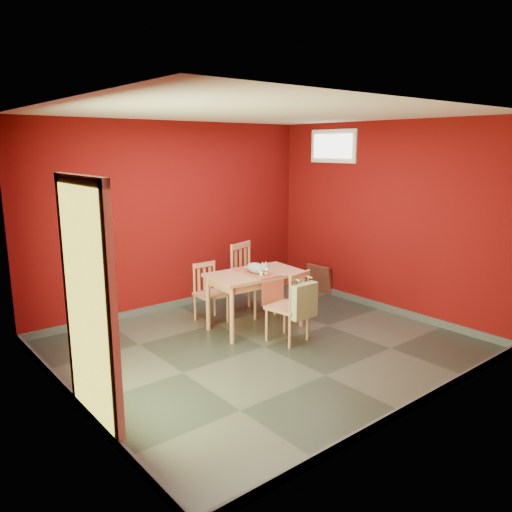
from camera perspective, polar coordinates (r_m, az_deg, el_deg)
ground at (r=6.07m, az=0.89°, el=-10.30°), size 4.50×4.50×0.00m
room_shell at (r=6.05m, az=0.89°, el=-9.86°), size 4.50×4.50×4.50m
doorway at (r=4.29m, az=-18.77°, el=-4.76°), size 0.06×1.01×2.13m
window at (r=7.88m, az=8.80°, el=12.30°), size 0.05×0.90×0.50m
outlet_plate at (r=8.40m, az=0.46°, el=-1.68°), size 0.08×0.02×0.12m
dining_table at (r=6.46m, az=-0.09°, el=-2.70°), size 1.26×0.80×0.75m
table_runner at (r=6.36m, az=0.57°, el=-2.56°), size 0.39×0.72×0.35m
chair_far_left at (r=6.83m, az=-5.34°, el=-4.10°), size 0.39×0.39×0.80m
chair_far_right at (r=7.12m, az=-0.77°, el=-2.48°), size 0.57×0.57×1.01m
chair_near at (r=6.09m, az=3.92°, el=-5.67°), size 0.48×0.48×0.89m
tote_bag at (r=5.92m, az=5.52°, el=-5.11°), size 0.35×0.20×0.49m
cat at (r=6.37m, az=0.02°, el=-1.17°), size 0.22×0.39×0.19m
picture_frame at (r=8.24m, az=7.29°, el=-2.59°), size 0.19×0.47×0.46m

